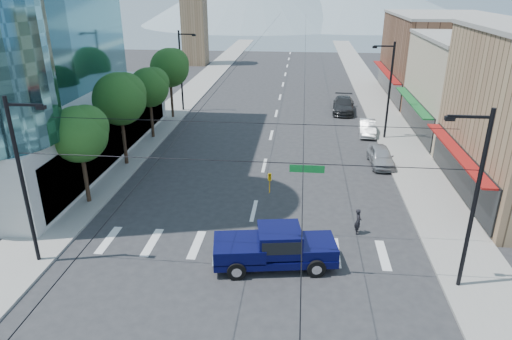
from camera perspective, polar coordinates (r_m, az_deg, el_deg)
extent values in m
plane|color=#28282B|center=(24.79, -1.77, -11.50)|extent=(160.00, 160.00, 0.00)
cube|color=gray|center=(63.68, -7.88, 9.74)|extent=(4.00, 120.00, 0.15)
cube|color=gray|center=(62.60, 14.30, 9.04)|extent=(4.00, 120.00, 0.15)
cube|color=tan|center=(48.48, 26.80, 8.95)|extent=(12.00, 14.00, 9.00)
cube|color=brown|center=(63.39, 22.08, 12.84)|extent=(12.00, 18.00, 10.00)
cube|color=#8C6B4C|center=(84.76, -7.77, 18.97)|extent=(4.00, 4.00, 18.00)
cylinder|color=black|center=(32.04, -20.61, -0.23)|extent=(0.28, 0.28, 4.55)
sphere|color=#214517|center=(31.20, -21.26, 4.19)|extent=(3.64, 3.64, 3.64)
sphere|color=#214517|center=(31.17, -20.46, 5.05)|extent=(2.86, 2.86, 2.86)
cylinder|color=black|center=(37.93, -16.22, 4.22)|extent=(0.28, 0.28, 5.11)
sphere|color=#214517|center=(37.17, -16.71, 8.49)|extent=(4.09, 4.09, 4.09)
sphere|color=#214517|center=(37.20, -16.03, 9.21)|extent=(3.21, 3.21, 3.21)
cylinder|color=black|center=(44.29, -12.94, 6.73)|extent=(0.28, 0.28, 4.55)
sphere|color=#214517|center=(43.68, -13.24, 10.01)|extent=(3.64, 3.64, 3.64)
sphere|color=#214517|center=(43.75, -12.66, 10.61)|extent=(2.86, 2.86, 2.86)
cylinder|color=black|center=(50.69, -10.52, 9.20)|extent=(0.28, 0.28, 5.11)
sphere|color=#214517|center=(50.12, -10.76, 12.45)|extent=(4.09, 4.09, 4.09)
sphere|color=#214517|center=(50.23, -10.25, 12.97)|extent=(3.21, 3.21, 3.21)
cylinder|color=black|center=(25.47, -27.10, -1.67)|extent=(0.20, 0.20, 9.00)
cylinder|color=black|center=(22.93, 25.61, -3.96)|extent=(0.20, 0.20, 9.00)
cylinder|color=black|center=(21.02, -2.33, 1.11)|extent=(21.60, 0.04, 0.04)
imported|color=gold|center=(21.28, 1.72, -1.67)|extent=(0.16, 0.20, 1.00)
cube|color=#0C6626|center=(20.92, 6.39, 0.15)|extent=(1.60, 0.06, 0.35)
cylinder|color=black|center=(53.02, -9.36, 12.00)|extent=(0.20, 0.20, 9.00)
cube|color=black|center=(52.23, -8.65, 16.44)|extent=(1.80, 0.12, 0.12)
cube|color=black|center=(52.05, -7.76, 16.35)|extent=(0.40, 0.25, 0.18)
cylinder|color=black|center=(44.12, 16.33, 9.32)|extent=(0.20, 0.20, 9.00)
cube|color=black|center=(43.28, 15.72, 14.68)|extent=(1.80, 0.12, 0.12)
cube|color=black|center=(43.17, 14.63, 14.64)|extent=(0.40, 0.25, 0.18)
cube|color=#08093C|center=(24.26, 2.34, -10.57)|extent=(6.60, 3.26, 0.40)
cube|color=#08093C|center=(24.31, 7.69, -9.42)|extent=(2.16, 2.44, 0.63)
cube|color=#08093C|center=(23.79, 2.93, -8.69)|extent=(2.49, 2.44, 1.26)
cube|color=black|center=(23.73, 2.94, -8.46)|extent=(2.27, 2.44, 0.69)
cube|color=#08093C|center=(23.89, -2.09, -9.67)|extent=(2.97, 2.68, 0.75)
cube|color=silver|center=(24.73, 9.76, -10.21)|extent=(0.48, 2.18, 0.40)
cube|color=silver|center=(24.19, -5.26, -10.76)|extent=(0.48, 2.18, 0.34)
cylinder|color=black|center=(23.70, 7.54, -12.08)|extent=(1.01, 0.49, 0.96)
cylinder|color=black|center=(25.50, 6.66, -9.32)|extent=(1.01, 0.49, 0.96)
cylinder|color=black|center=(23.34, -2.44, -12.48)|extent=(1.01, 0.49, 0.96)
cylinder|color=black|center=(25.16, -2.52, -9.64)|extent=(1.01, 0.49, 0.96)
imported|color=black|center=(27.67, 12.64, -6.28)|extent=(0.39, 0.59, 1.60)
imported|color=#A6A7AB|center=(38.41, 15.32, 1.69)|extent=(1.96, 4.51, 1.51)
imported|color=silver|center=(45.93, 13.74, 5.17)|extent=(1.76, 4.35, 1.41)
imported|color=#29292B|center=(53.54, 10.88, 7.99)|extent=(2.78, 5.99, 1.70)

